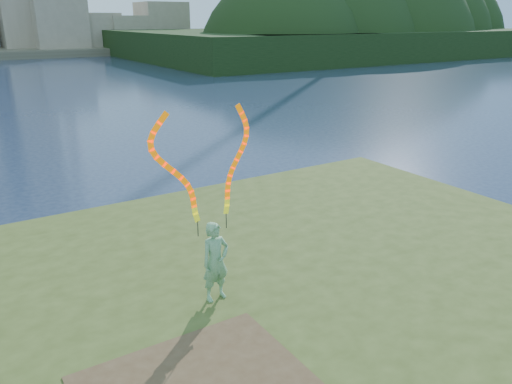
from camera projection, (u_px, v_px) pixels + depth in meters
ground at (230, 300)px, 10.90m from camera, size 320.00×320.00×0.00m
grassy_knoll at (293, 342)px, 8.95m from camera, size 20.00×18.00×0.80m
wooded_hill at (356, 52)px, 88.72m from camera, size 78.00×50.00×63.00m
woman_with_ribbons at (214, 228)px, 9.04m from camera, size 2.01×0.43×3.94m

